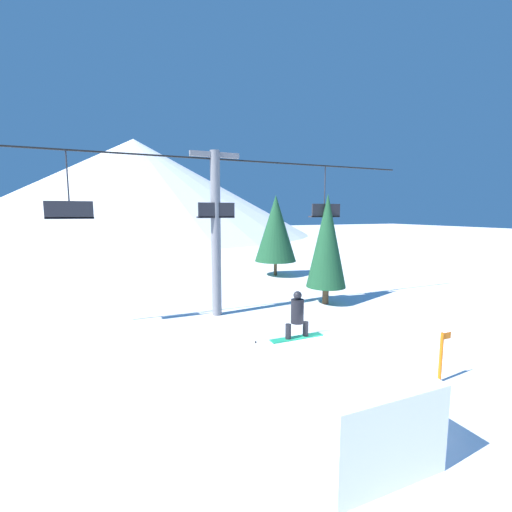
% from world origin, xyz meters
% --- Properties ---
extents(ground_plane, '(220.00, 220.00, 0.00)m').
position_xyz_m(ground_plane, '(0.00, 0.00, 0.00)').
color(ground_plane, white).
extents(mountain_ridge, '(79.50, 79.50, 21.60)m').
position_xyz_m(mountain_ridge, '(0.00, 77.64, 10.80)').
color(mountain_ridge, silver).
rests_on(mountain_ridge, ground_plane).
extents(snow_ramp, '(2.60, 3.61, 1.82)m').
position_xyz_m(snow_ramp, '(-1.03, -0.96, 0.91)').
color(snow_ramp, white).
rests_on(snow_ramp, ground_plane).
extents(snowboarder, '(1.49, 0.34, 1.28)m').
position_xyz_m(snowboarder, '(-1.24, 0.56, 2.44)').
color(snowboarder, '#1E9E6B').
rests_on(snowboarder, snow_ramp).
extents(chairlift, '(22.10, 0.48, 8.05)m').
position_xyz_m(chairlift, '(-0.91, 9.13, 4.65)').
color(chairlift, slate).
rests_on(chairlift, ground_plane).
extents(pine_tree_near, '(2.20, 2.20, 6.15)m').
position_xyz_m(pine_tree_near, '(5.32, 8.77, 3.55)').
color(pine_tree_near, '#4C3823').
rests_on(pine_tree_near, ground_plane).
extents(pine_tree_far, '(3.34, 3.34, 6.50)m').
position_xyz_m(pine_tree_far, '(6.54, 17.65, 3.84)').
color(pine_tree_far, '#4C3823').
rests_on(pine_tree_far, ground_plane).
extents(trail_marker, '(0.41, 0.10, 1.55)m').
position_xyz_m(trail_marker, '(3.37, -0.13, 0.83)').
color(trail_marker, orange).
rests_on(trail_marker, ground_plane).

